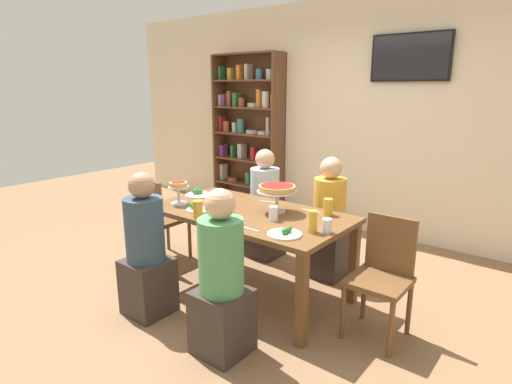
% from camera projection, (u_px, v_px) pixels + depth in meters
% --- Properties ---
extents(ground_plane, '(12.00, 12.00, 0.00)m').
position_uv_depth(ground_plane, '(249.00, 291.00, 3.73)').
color(ground_plane, '#846042').
extents(rear_partition, '(8.00, 0.12, 2.80)m').
position_uv_depth(rear_partition, '(364.00, 118.00, 5.06)').
color(rear_partition, beige).
rests_on(rear_partition, ground_plane).
extents(dining_table, '(1.71, 0.92, 0.74)m').
position_uv_depth(dining_table, '(249.00, 221.00, 3.57)').
color(dining_table, brown).
rests_on(dining_table, ground_plane).
extents(bookshelf, '(1.10, 0.30, 2.21)m').
position_uv_depth(bookshelf, '(249.00, 132.00, 5.98)').
color(bookshelf, brown).
rests_on(bookshelf, ground_plane).
extents(television, '(0.85, 0.05, 0.51)m').
position_uv_depth(television, '(410.00, 57.00, 4.51)').
color(television, black).
extents(diner_far_right, '(0.34, 0.34, 1.15)m').
position_uv_depth(diner_far_right, '(329.00, 226.00, 3.94)').
color(diner_far_right, '#382D28').
rests_on(diner_far_right, ground_plane).
extents(diner_far_left, '(0.34, 0.34, 1.15)m').
position_uv_depth(diner_far_left, '(265.00, 211.00, 4.41)').
color(diner_far_left, '#382D28').
rests_on(diner_far_left, ground_plane).
extents(diner_near_left, '(0.34, 0.34, 1.15)m').
position_uv_depth(diner_near_left, '(146.00, 255.00, 3.27)').
color(diner_near_left, '#382D28').
rests_on(diner_near_left, ground_plane).
extents(diner_near_right, '(0.34, 0.34, 1.15)m').
position_uv_depth(diner_near_right, '(222.00, 285.00, 2.77)').
color(diner_near_right, '#382D28').
rests_on(diner_near_right, ground_plane).
extents(chair_head_west, '(0.40, 0.40, 0.87)m').
position_uv_depth(chair_head_west, '(159.00, 216.00, 4.28)').
color(chair_head_west, brown).
rests_on(chair_head_west, ground_plane).
extents(chair_head_east, '(0.40, 0.40, 0.87)m').
position_uv_depth(chair_head_east, '(383.00, 271.00, 3.00)').
color(chair_head_east, brown).
rests_on(chair_head_east, ground_plane).
extents(deep_dish_pizza_stand, '(0.34, 0.34, 0.23)m').
position_uv_depth(deep_dish_pizza_stand, '(277.00, 190.00, 3.48)').
color(deep_dish_pizza_stand, silver).
rests_on(deep_dish_pizza_stand, dining_table).
extents(personal_pizza_stand, '(0.19, 0.19, 0.20)m').
position_uv_depth(personal_pizza_stand, '(178.00, 188.00, 3.74)').
color(personal_pizza_stand, silver).
rests_on(personal_pizza_stand, dining_table).
extents(salad_plate_near_diner, '(0.25, 0.25, 0.06)m').
position_uv_depth(salad_plate_near_diner, '(285.00, 233.00, 2.98)').
color(salad_plate_near_diner, white).
rests_on(salad_plate_near_diner, dining_table).
extents(salad_plate_far_diner, '(0.21, 0.21, 0.07)m').
position_uv_depth(salad_plate_far_diner, '(197.00, 209.00, 3.57)').
color(salad_plate_far_diner, white).
rests_on(salad_plate_far_diner, dining_table).
extents(salad_plate_spare, '(0.26, 0.26, 0.07)m').
position_uv_depth(salad_plate_spare, '(198.00, 194.00, 4.07)').
color(salad_plate_spare, white).
rests_on(salad_plate_spare, dining_table).
extents(beer_glass_amber_tall, '(0.07, 0.07, 0.16)m').
position_uv_depth(beer_glass_amber_tall, '(313.00, 221.00, 3.03)').
color(beer_glass_amber_tall, gold).
rests_on(beer_glass_amber_tall, dining_table).
extents(beer_glass_amber_short, '(0.08, 0.08, 0.15)m').
position_uv_depth(beer_glass_amber_short, '(198.00, 210.00, 3.35)').
color(beer_glass_amber_short, gold).
rests_on(beer_glass_amber_short, dining_table).
extents(beer_glass_amber_spare, '(0.08, 0.08, 0.14)m').
position_uv_depth(beer_glass_amber_spare, '(328.00, 207.00, 3.44)').
color(beer_glass_amber_spare, gold).
rests_on(beer_glass_amber_spare, dining_table).
extents(water_glass_clear_near, '(0.07, 0.07, 0.10)m').
position_uv_depth(water_glass_clear_near, '(327.00, 226.00, 3.03)').
color(water_glass_clear_near, white).
rests_on(water_glass_clear_near, dining_table).
extents(water_glass_clear_far, '(0.07, 0.07, 0.09)m').
position_uv_depth(water_glass_clear_far, '(229.00, 207.00, 3.50)').
color(water_glass_clear_far, white).
rests_on(water_glass_clear_far, dining_table).
extents(water_glass_clear_spare, '(0.07, 0.07, 0.12)m').
position_uv_depth(water_glass_clear_spare, '(273.00, 213.00, 3.30)').
color(water_glass_clear_spare, white).
rests_on(water_glass_clear_spare, dining_table).
extents(cutlery_fork_near, '(0.18, 0.05, 0.00)m').
position_uv_depth(cutlery_fork_near, '(269.00, 202.00, 3.84)').
color(cutlery_fork_near, silver).
rests_on(cutlery_fork_near, dining_table).
extents(cutlery_knife_near, '(0.17, 0.08, 0.00)m').
position_uv_depth(cutlery_knife_near, '(235.00, 222.00, 3.26)').
color(cutlery_knife_near, silver).
rests_on(cutlery_knife_near, dining_table).
extents(cutlery_fork_far, '(0.18, 0.02, 0.00)m').
position_uv_depth(cutlery_fork_far, '(225.00, 194.00, 4.11)').
color(cutlery_fork_far, silver).
rests_on(cutlery_fork_far, dining_table).
extents(cutlery_knife_far, '(0.18, 0.03, 0.00)m').
position_uv_depth(cutlery_knife_far, '(311.00, 211.00, 3.56)').
color(cutlery_knife_far, silver).
rests_on(cutlery_knife_far, dining_table).
extents(cutlery_spare_fork, '(0.18, 0.02, 0.00)m').
position_uv_depth(cutlery_spare_fork, '(250.00, 229.00, 3.11)').
color(cutlery_spare_fork, silver).
rests_on(cutlery_spare_fork, dining_table).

